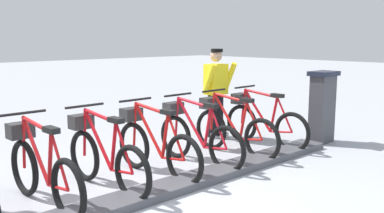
{
  "coord_description": "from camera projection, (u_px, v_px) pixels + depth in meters",
  "views": [
    {
      "loc": [
        -3.81,
        2.83,
        1.85
      ],
      "look_at": [
        0.5,
        -1.17,
        0.9
      ],
      "focal_mm": 39.68,
      "sensor_mm": 36.0,
      "label": 1
    }
  ],
  "objects": [
    {
      "name": "ground_plane",
      "position": [
        148.0,
        198.0,
        4.95
      ],
      "size": [
        60.0,
        60.0,
        0.0
      ],
      "primitive_type": "plane",
      "color": "#A1A3A9"
    },
    {
      "name": "bike_docked_1",
      "position": [
        232.0,
        128.0,
        6.78
      ],
      "size": [
        1.72,
        0.54,
        1.02
      ],
      "color": "black",
      "rests_on": "ground"
    },
    {
      "name": "bike_docked_4",
      "position": [
        103.0,
        155.0,
        5.2
      ],
      "size": [
        1.72,
        0.54,
        1.02
      ],
      "color": "black",
      "rests_on": "ground"
    },
    {
      "name": "worker_near_rack",
      "position": [
        216.0,
        90.0,
        7.87
      ],
      "size": [
        0.47,
        0.63,
        1.66
      ],
      "color": "white",
      "rests_on": "ground"
    },
    {
      "name": "bike_docked_3",
      "position": [
        154.0,
        145.0,
        5.73
      ],
      "size": [
        1.72,
        0.54,
        1.02
      ],
      "color": "black",
      "rests_on": "ground"
    },
    {
      "name": "dock_rail_base",
      "position": [
        148.0,
        194.0,
        4.95
      ],
      "size": [
        0.44,
        7.09,
        0.1
      ],
      "primitive_type": "cube",
      "color": "#47474C",
      "rests_on": "ground"
    },
    {
      "name": "bike_docked_0",
      "position": [
        262.0,
        122.0,
        7.31
      ],
      "size": [
        1.72,
        0.54,
        1.02
      ],
      "color": "black",
      "rests_on": "ground"
    },
    {
      "name": "bike_docked_2",
      "position": [
        196.0,
        136.0,
        6.26
      ],
      "size": [
        1.72,
        0.54,
        1.02
      ],
      "color": "black",
      "rests_on": "ground"
    },
    {
      "name": "bike_docked_5",
      "position": [
        41.0,
        169.0,
        4.67
      ],
      "size": [
        1.72,
        0.54,
        1.02
      ],
      "color": "black",
      "rests_on": "ground"
    },
    {
      "name": "payment_kiosk",
      "position": [
        322.0,
        106.0,
        7.51
      ],
      "size": [
        0.36,
        0.52,
        1.28
      ],
      "color": "#38383D",
      "rests_on": "ground"
    }
  ]
}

